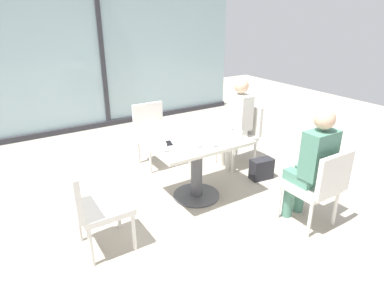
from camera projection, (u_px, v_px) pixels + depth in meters
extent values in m
plane|color=#A89E8E|center=(196.00, 196.00, 4.02)|extent=(12.00, 12.00, 0.00)
cube|color=#9AB7BC|center=(102.00, 55.00, 6.02)|extent=(5.65, 0.03, 2.70)
cube|color=#2D2D33|center=(102.00, 55.00, 6.00)|extent=(0.08, 0.06, 2.70)
cube|color=#2D2D33|center=(109.00, 123.00, 6.49)|extent=(5.65, 0.10, 0.10)
cube|color=silver|center=(197.00, 142.00, 3.75)|extent=(1.12, 0.76, 0.04)
cylinder|color=#4C4C51|center=(197.00, 170.00, 3.89)|extent=(0.14, 0.14, 0.69)
cylinder|color=#4C4C51|center=(196.00, 195.00, 4.02)|extent=(0.56, 0.56, 0.02)
cube|color=silver|center=(236.00, 138.00, 4.69)|extent=(0.46, 0.46, 0.06)
cube|color=silver|center=(250.00, 119.00, 4.73)|extent=(0.05, 0.46, 0.42)
cylinder|color=silver|center=(216.00, 150.00, 4.84)|extent=(0.04, 0.04, 0.39)
cylinder|color=silver|center=(233.00, 160.00, 4.52)|extent=(0.04, 0.04, 0.39)
cylinder|color=silver|center=(237.00, 145.00, 5.03)|extent=(0.04, 0.04, 0.39)
cylinder|color=silver|center=(255.00, 154.00, 4.72)|extent=(0.04, 0.04, 0.39)
cube|color=silver|center=(310.00, 186.00, 3.39)|extent=(0.46, 0.46, 0.06)
cube|color=silver|center=(335.00, 175.00, 3.10)|extent=(0.46, 0.05, 0.42)
cylinder|color=silver|center=(304.00, 192.00, 3.73)|extent=(0.04, 0.04, 0.39)
cylinder|color=silver|center=(279.00, 202.00, 3.53)|extent=(0.04, 0.04, 0.39)
cylinder|color=silver|center=(335.00, 208.00, 3.41)|extent=(0.04, 0.04, 0.39)
cylinder|color=silver|center=(310.00, 221.00, 3.22)|extent=(0.04, 0.04, 0.39)
cube|color=silver|center=(103.00, 207.00, 3.02)|extent=(0.46, 0.46, 0.06)
cube|color=silver|center=(72.00, 192.00, 2.81)|extent=(0.05, 0.46, 0.42)
cylinder|color=silver|center=(134.00, 232.00, 3.05)|extent=(0.04, 0.04, 0.39)
cylinder|color=silver|center=(118.00, 211.00, 3.36)|extent=(0.04, 0.04, 0.39)
cylinder|color=silver|center=(91.00, 247.00, 2.85)|extent=(0.04, 0.04, 0.39)
cylinder|color=silver|center=(79.00, 224.00, 3.17)|extent=(0.04, 0.04, 0.39)
cube|color=silver|center=(156.00, 138.00, 4.69)|extent=(0.46, 0.46, 0.06)
cube|color=silver|center=(148.00, 117.00, 4.80)|extent=(0.46, 0.05, 0.42)
cylinder|color=silver|center=(150.00, 160.00, 4.52)|extent=(0.04, 0.04, 0.39)
cylinder|color=silver|center=(176.00, 154.00, 4.72)|extent=(0.04, 0.04, 0.39)
cylinder|color=silver|center=(139.00, 151.00, 4.83)|extent=(0.04, 0.04, 0.39)
cylinder|color=silver|center=(163.00, 145.00, 5.03)|extent=(0.04, 0.04, 0.39)
cylinder|color=silver|center=(222.00, 151.00, 4.75)|extent=(0.11, 0.11, 0.45)
cube|color=silver|center=(228.00, 131.00, 4.69)|extent=(0.32, 0.13, 0.11)
cylinder|color=silver|center=(229.00, 155.00, 4.61)|extent=(0.11, 0.11, 0.45)
cube|color=silver|center=(236.00, 135.00, 4.55)|extent=(0.32, 0.13, 0.11)
cube|color=silver|center=(240.00, 111.00, 4.58)|extent=(0.20, 0.34, 0.48)
sphere|color=#D8AD8C|center=(241.00, 86.00, 4.44)|extent=(0.20, 0.20, 0.20)
cylinder|color=#4C7F6B|center=(300.00, 193.00, 3.64)|extent=(0.11, 0.11, 0.45)
cube|color=#4C7F6B|center=(310.00, 174.00, 3.46)|extent=(0.13, 0.32, 0.11)
cylinder|color=#4C7F6B|center=(288.00, 198.00, 3.55)|extent=(0.11, 0.11, 0.45)
cube|color=#4C7F6B|center=(299.00, 178.00, 3.37)|extent=(0.13, 0.32, 0.11)
cube|color=#4C7F6B|center=(319.00, 154.00, 3.21)|extent=(0.34, 0.20, 0.48)
sphere|color=#D8AD8C|center=(325.00, 119.00, 3.07)|extent=(0.20, 0.20, 0.20)
cylinder|color=silver|center=(192.00, 142.00, 3.70)|extent=(0.06, 0.06, 0.00)
cylinder|color=silver|center=(192.00, 138.00, 3.68)|extent=(0.01, 0.01, 0.08)
cone|color=silver|center=(192.00, 130.00, 3.65)|extent=(0.07, 0.07, 0.09)
cylinder|color=silver|center=(213.00, 147.00, 3.56)|extent=(0.06, 0.06, 0.00)
cylinder|color=silver|center=(213.00, 143.00, 3.54)|extent=(0.01, 0.01, 0.08)
cone|color=silver|center=(213.00, 135.00, 3.51)|extent=(0.07, 0.07, 0.09)
cylinder|color=silver|center=(197.00, 147.00, 3.54)|extent=(0.06, 0.06, 0.00)
cylinder|color=silver|center=(197.00, 144.00, 3.53)|extent=(0.01, 0.01, 0.08)
cone|color=silver|center=(197.00, 136.00, 3.49)|extent=(0.07, 0.07, 0.09)
cylinder|color=silver|center=(164.00, 152.00, 3.42)|extent=(0.06, 0.06, 0.00)
cylinder|color=silver|center=(164.00, 148.00, 3.40)|extent=(0.01, 0.01, 0.08)
cone|color=silver|center=(163.00, 140.00, 3.37)|extent=(0.07, 0.07, 0.09)
cylinder|color=white|center=(239.00, 135.00, 3.77)|extent=(0.08, 0.08, 0.09)
cube|color=black|center=(169.00, 143.00, 3.66)|extent=(0.11, 0.16, 0.01)
cube|color=#232328|center=(261.00, 169.00, 4.39)|extent=(0.32, 0.20, 0.28)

